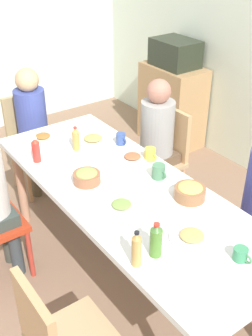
% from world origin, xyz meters
% --- Properties ---
extents(ground_plane, '(7.15, 7.15, 0.00)m').
position_xyz_m(ground_plane, '(0.00, 0.00, 0.00)').
color(ground_plane, '#886A55').
extents(dining_table, '(2.28, 0.85, 0.78)m').
position_xyz_m(dining_table, '(0.00, 0.00, 0.69)').
color(dining_table, white).
rests_on(dining_table, ground_plane).
extents(chair_0, '(0.40, 0.40, 0.90)m').
position_xyz_m(chair_0, '(-0.57, 0.81, 0.51)').
color(chair_0, tan).
rests_on(chair_0, ground_plane).
extents(person_0, '(0.30, 0.30, 1.19)m').
position_xyz_m(person_0, '(-0.57, 0.71, 0.71)').
color(person_0, brown).
rests_on(person_0, ground_plane).
extents(chair_3, '(0.40, 0.40, 0.90)m').
position_xyz_m(chair_3, '(-1.52, 0.00, 0.51)').
color(chair_3, tan).
rests_on(chair_3, ground_plane).
extents(person_3, '(0.30, 0.30, 1.19)m').
position_xyz_m(person_3, '(-1.43, 0.00, 0.71)').
color(person_3, brown).
rests_on(person_3, ground_plane).
extents(plate_0, '(0.24, 0.24, 0.04)m').
position_xyz_m(plate_0, '(0.61, -0.00, 0.79)').
color(plate_0, white).
rests_on(plate_0, dining_table).
extents(plate_1, '(0.21, 0.21, 0.04)m').
position_xyz_m(plate_1, '(-0.94, -0.13, 0.79)').
color(plate_1, silver).
rests_on(plate_1, dining_table).
extents(plate_2, '(0.26, 0.26, 0.04)m').
position_xyz_m(plate_2, '(-0.68, 0.17, 0.79)').
color(plate_2, silver).
rests_on(plate_2, dining_table).
extents(plate_3, '(0.21, 0.21, 0.04)m').
position_xyz_m(plate_3, '(0.16, -0.15, 0.79)').
color(plate_3, silver).
rests_on(plate_3, dining_table).
extents(plate_4, '(0.21, 0.21, 0.04)m').
position_xyz_m(plate_4, '(-0.27, 0.25, 0.79)').
color(plate_4, silver).
rests_on(plate_4, dining_table).
extents(bowl_0, '(0.19, 0.19, 0.10)m').
position_xyz_m(bowl_0, '(0.32, 0.25, 0.82)').
color(bowl_0, '#936340').
rests_on(bowl_0, dining_table).
extents(bowl_1, '(0.18, 0.18, 0.09)m').
position_xyz_m(bowl_1, '(-0.20, -0.17, 0.82)').
color(bowl_1, '#955D3F').
rests_on(bowl_1, dining_table).
extents(cup_0, '(0.12, 0.09, 0.10)m').
position_xyz_m(cup_0, '(0.03, 0.25, 0.82)').
color(cup_0, '#4F835E').
rests_on(cup_0, dining_table).
extents(cup_1, '(0.12, 0.08, 0.09)m').
position_xyz_m(cup_1, '(-0.19, 0.35, 0.82)').
color(cup_1, yellow).
rests_on(cup_1, dining_table).
extents(cup_2, '(0.11, 0.07, 0.09)m').
position_xyz_m(cup_2, '(-0.51, 0.32, 0.82)').
color(cup_2, '#395398').
rests_on(cup_2, dining_table).
extents(cup_3, '(0.11, 0.07, 0.07)m').
position_xyz_m(cup_3, '(0.87, 0.09, 0.81)').
color(cup_3, '#3D9162').
rests_on(cup_3, dining_table).
extents(bottle_0, '(0.05, 0.05, 0.21)m').
position_xyz_m(bottle_0, '(0.59, -0.36, 0.87)').
color(bottle_0, tan).
rests_on(bottle_0, dining_table).
extents(bottle_1, '(0.05, 0.05, 0.19)m').
position_xyz_m(bottle_1, '(-0.64, -0.00, 0.86)').
color(bottle_1, '#BE8F43').
rests_on(bottle_1, dining_table).
extents(bottle_2, '(0.06, 0.06, 0.20)m').
position_xyz_m(bottle_2, '(0.59, -0.24, 0.87)').
color(bottle_2, '#4E8331').
rests_on(bottle_2, dining_table).
extents(bottle_3, '(0.06, 0.06, 0.19)m').
position_xyz_m(bottle_3, '(-0.65, -0.31, 0.86)').
color(bottle_3, red).
rests_on(bottle_3, dining_table).
extents(side_cabinet, '(0.70, 0.44, 0.90)m').
position_xyz_m(side_cabinet, '(-1.45, 1.67, 0.45)').
color(side_cabinet, tan).
rests_on(side_cabinet, ground_plane).
extents(microwave, '(0.48, 0.36, 0.28)m').
position_xyz_m(microwave, '(-1.45, 1.67, 1.04)').
color(microwave, '#252C1F').
rests_on(microwave, side_cabinet).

